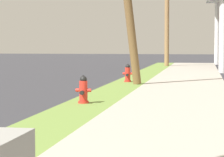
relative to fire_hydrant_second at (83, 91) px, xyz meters
name	(u,v)px	position (x,y,z in m)	size (l,w,h in m)	color
fire_hydrant_second	(83,91)	(0.00, 0.00, 0.00)	(0.42, 0.38, 0.74)	red
fire_hydrant_third	(128,74)	(0.07, 7.82, 0.00)	(0.42, 0.37, 0.74)	red
utility_pole_background	(167,4)	(0.60, 23.53, 4.02)	(0.39, 1.40, 8.53)	#937047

